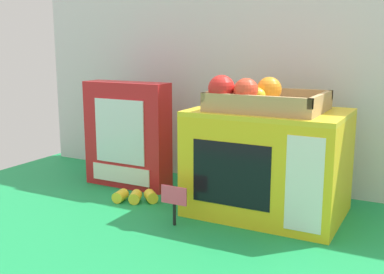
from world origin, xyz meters
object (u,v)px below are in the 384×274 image
at_px(price_sign, 174,199).
at_px(loose_toy_banana, 136,196).
at_px(toy_microwave, 268,162).
at_px(food_groups_crate, 260,99).
at_px(cookie_set_box, 127,135).

height_order(price_sign, loose_toy_banana, price_sign).
distance_m(toy_microwave, food_groups_crate, 0.17).
distance_m(toy_microwave, price_sign, 0.27).
distance_m(cookie_set_box, loose_toy_banana, 0.22).
distance_m(toy_microwave, cookie_set_box, 0.47).
relative_size(cookie_set_box, price_sign, 3.27).
relative_size(price_sign, loose_toy_banana, 0.80).
height_order(toy_microwave, food_groups_crate, food_groups_crate).
xyz_separation_m(food_groups_crate, price_sign, (-0.15, -0.17, -0.24)).
height_order(cookie_set_box, price_sign, cookie_set_box).
xyz_separation_m(food_groups_crate, loose_toy_banana, (-0.34, -0.07, -0.29)).
relative_size(cookie_set_box, loose_toy_banana, 2.61).
bearing_deg(food_groups_crate, loose_toy_banana, -168.25).
bearing_deg(cookie_set_box, price_sign, -36.90).
xyz_separation_m(toy_microwave, cookie_set_box, (-0.47, 0.02, 0.03)).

